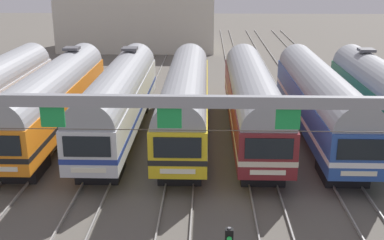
% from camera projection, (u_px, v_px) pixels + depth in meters
% --- Properties ---
extents(ground_plane, '(160.00, 160.00, 0.00)m').
position_uv_depth(ground_plane, '(186.00, 136.00, 32.33)').
color(ground_plane, '#5B564F').
extents(track_bed, '(27.41, 70.00, 0.15)m').
position_uv_depth(track_bed, '(193.00, 77.00, 48.46)').
color(track_bed, gray).
rests_on(track_bed, ground).
extents(commuter_train_orange, '(2.88, 18.06, 5.05)m').
position_uv_depth(commuter_train_orange, '(54.00, 96.00, 31.74)').
color(commuter_train_orange, orange).
rests_on(commuter_train_orange, ground).
extents(commuter_train_silver, '(2.88, 18.06, 5.05)m').
position_uv_depth(commuter_train_silver, '(119.00, 97.00, 31.62)').
color(commuter_train_silver, silver).
rests_on(commuter_train_silver, ground).
extents(commuter_train_yellow, '(2.88, 18.06, 4.77)m').
position_uv_depth(commuter_train_yellow, '(186.00, 97.00, 31.49)').
color(commuter_train_yellow, gold).
rests_on(commuter_train_yellow, ground).
extents(commuter_train_maroon, '(2.88, 18.06, 4.77)m').
position_uv_depth(commuter_train_maroon, '(252.00, 98.00, 31.37)').
color(commuter_train_maroon, maroon).
rests_on(commuter_train_maroon, ground).
extents(commuter_train_blue, '(2.88, 18.06, 4.77)m').
position_uv_depth(commuter_train_blue, '(319.00, 98.00, 31.24)').
color(commuter_train_blue, '#284C9E').
rests_on(commuter_train_blue, ground).
extents(catenary_gantry, '(31.14, 0.44, 6.97)m').
position_uv_depth(catenary_gantry, '(170.00, 122.00, 17.81)').
color(catenary_gantry, gray).
rests_on(catenary_gantry, ground).
extents(maintenance_building, '(19.77, 10.00, 6.91)m').
position_uv_depth(maintenance_building, '(139.00, 22.00, 64.14)').
color(maintenance_building, beige).
rests_on(maintenance_building, ground).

